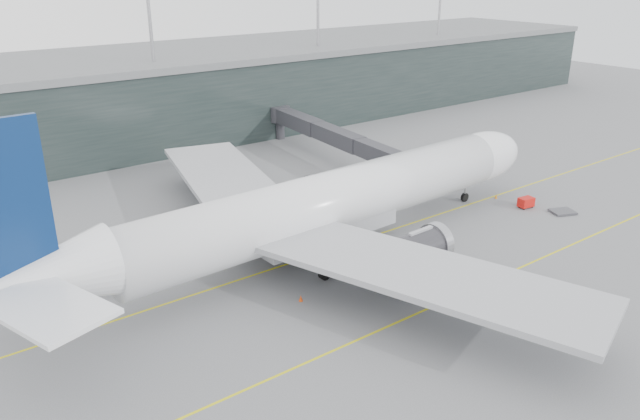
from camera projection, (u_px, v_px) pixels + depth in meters
ground at (291, 244)px, 73.32m from camera, size 320.00×320.00×0.00m
taxiline_a at (311, 256)px, 70.35m from camera, size 160.00×0.25×0.02m
taxiline_b at (412, 316)px, 58.48m from camera, size 160.00×0.25×0.02m
taxiline_lead_main at (241, 190)px, 90.94m from camera, size 0.25×60.00×0.02m
terminal at (110, 100)px, 113.51m from camera, size 240.00×36.00×29.00m
main_aircraft at (328, 204)px, 69.79m from camera, size 72.20×67.88×20.26m
jet_bridge at (328, 135)px, 101.66m from camera, size 6.76×43.38×6.14m
gse_cart at (526, 202)px, 84.06m from camera, size 2.20×1.55×1.41m
baggage_dolly at (563, 212)px, 82.46m from camera, size 3.67×3.35×0.30m
uld_a at (209, 223)px, 76.64m from camera, size 2.36×1.98×1.96m
uld_b at (218, 214)px, 79.35m from camera, size 2.59×2.22×2.09m
uld_c at (238, 213)px, 80.06m from camera, size 2.29×1.99×1.81m
cone_nose at (496, 196)px, 87.50m from camera, size 0.40×0.40×0.63m
cone_wing_stbd at (475, 281)px, 64.24m from camera, size 0.40×0.40×0.64m
cone_wing_port at (298, 205)px, 84.53m from camera, size 0.39×0.39×0.63m
cone_tail at (301, 298)px, 60.92m from camera, size 0.41×0.41×0.66m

